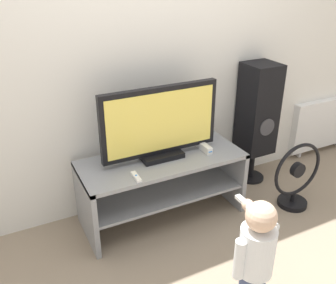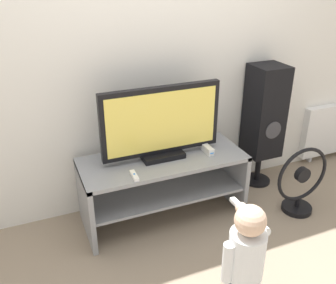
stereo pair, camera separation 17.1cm
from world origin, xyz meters
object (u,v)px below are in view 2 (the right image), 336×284
child (246,255)px  floor_fan (301,184)px  television (161,124)px  game_console (206,148)px  speaker_tower (264,113)px  remote_primary (134,176)px  radiator (336,128)px

child → floor_fan: (0.99, 0.69, -0.20)m
television → game_console: (0.35, -0.06, -0.24)m
speaker_tower → floor_fan: 0.66m
remote_primary → speaker_tower: 1.33m
game_console → speaker_tower: 0.68m
child → speaker_tower: size_ratio=0.70×
game_console → radiator: 1.70m
television → game_console: 0.43m
remote_primary → child: size_ratio=0.17×
speaker_tower → radiator: size_ratio=1.33×
remote_primary → child: bearing=-68.9°
remote_primary → floor_fan: (1.32, -0.18, -0.28)m
remote_primary → floor_fan: bearing=-7.7°
game_console → speaker_tower: (0.65, 0.18, 0.13)m
game_console → floor_fan: (0.69, -0.33, -0.29)m
game_console → remote_primary: 0.65m
remote_primary → child: child is taller
television → speaker_tower: speaker_tower is taller
child → radiator: size_ratio=0.93×
remote_primary → floor_fan: floor_fan is taller
speaker_tower → radiator: bearing=6.8°
child → speaker_tower: speaker_tower is taller
game_console → speaker_tower: size_ratio=0.16×
game_console → remote_primary: (-0.63, -0.15, -0.02)m
game_console → floor_fan: game_console is taller
game_console → television: bearing=170.8°
floor_fan → game_console: bearing=154.5°
speaker_tower → floor_fan: speaker_tower is taller
child → floor_fan: child is taller
remote_primary → floor_fan: size_ratio=0.23×
television → floor_fan: bearing=-20.4°
remote_primary → child: (0.33, -0.87, -0.08)m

